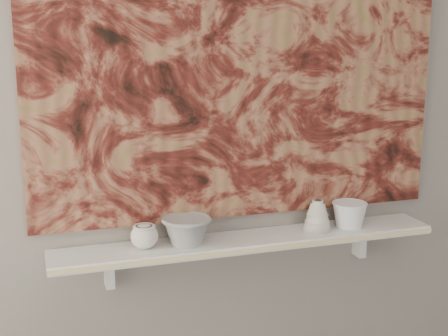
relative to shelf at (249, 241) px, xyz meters
name	(u,v)px	position (x,y,z in m)	size (l,w,h in m)	color
wall_back	(240,117)	(0.00, 0.09, 0.44)	(3.60, 3.60, 0.00)	gray
shelf	(249,241)	(0.00, 0.00, 0.00)	(1.40, 0.18, 0.03)	silver
shelf_stripe	(258,250)	(0.00, -0.09, 0.00)	(1.40, 0.01, 0.02)	beige
bracket_left	(109,270)	(-0.49, 0.06, -0.07)	(0.03, 0.06, 0.12)	silver
bracket_right	(359,241)	(0.49, 0.06, -0.07)	(0.03, 0.06, 0.12)	silver
painting	(242,63)	(0.00, 0.08, 0.62)	(1.50, 0.03, 1.10)	#5C1F19
house_motif	(354,144)	(0.45, 0.07, 0.32)	(0.09, 0.00, 0.08)	black
bowl_grey	(187,230)	(-0.23, 0.00, 0.06)	(0.17, 0.17, 0.10)	gray
cup_cream	(144,236)	(-0.38, 0.00, 0.06)	(0.09, 0.09, 0.09)	silver
bell_vessel	(317,215)	(0.27, 0.00, 0.07)	(0.10, 0.10, 0.11)	silver
bowl_white	(349,214)	(0.40, 0.00, 0.06)	(0.13, 0.13, 0.10)	white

